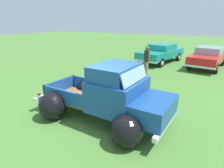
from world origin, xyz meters
TOP-DOWN VIEW (x-y plane):
  - ground_plane at (0.00, 0.00)m, footprint 80.00×80.00m
  - vintage_pickup_truck at (0.39, -0.02)m, footprint 4.71×2.94m
  - show_car_0 at (-0.75, 9.93)m, footprint 2.78×4.98m
  - show_car_1 at (2.61, 9.84)m, footprint 2.39×4.60m
  - spectator_0 at (-0.46, 5.74)m, footprint 0.48×0.48m
  - lane_cone_0 at (-1.15, 1.75)m, footprint 0.36×0.36m
  - lane_cone_1 at (-0.27, 2.13)m, footprint 0.36×0.36m

SIDE VIEW (x-z plane):
  - ground_plane at x=0.00m, z-range 0.00..0.00m
  - lane_cone_0 at x=-1.15m, z-range 0.00..0.63m
  - lane_cone_1 at x=-0.27m, z-range 0.00..0.63m
  - vintage_pickup_truck at x=0.39m, z-range -0.22..1.74m
  - show_car_1 at x=2.61m, z-range 0.07..1.50m
  - show_car_0 at x=-0.75m, z-range 0.07..1.50m
  - spectator_0 at x=-0.46m, z-range 0.13..1.89m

